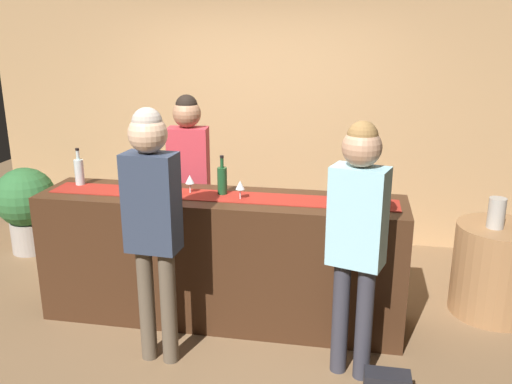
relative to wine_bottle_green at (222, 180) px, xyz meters
name	(u,v)px	position (x,y,z in m)	size (l,w,h in m)	color
ground_plane	(222,317)	(-0.01, -0.05, -1.13)	(10.00, 10.00, 0.00)	brown
back_wall	(263,105)	(-0.01, 1.85, 0.32)	(6.00, 0.12, 2.90)	tan
bar_counter	(221,259)	(-0.01, -0.05, -0.62)	(2.78, 0.60, 1.01)	#3D2314
counter_runner_cloth	(220,196)	(-0.01, -0.05, -0.11)	(2.64, 0.28, 0.01)	maroon
wine_bottle_green	(222,180)	(0.00, 0.00, 0.00)	(0.07, 0.07, 0.30)	#194723
wine_bottle_clear	(79,171)	(-1.19, 0.04, 0.00)	(0.07, 0.07, 0.30)	#B2C6C1
wine_bottle_amber	(369,191)	(1.08, -0.08, 0.00)	(0.07, 0.07, 0.30)	brown
wine_glass_near_customer	(240,186)	(0.16, -0.10, -0.01)	(0.07, 0.07, 0.14)	silver
wine_glass_mid_counter	(190,180)	(-0.25, -0.01, -0.01)	(0.07, 0.07, 0.14)	silver
bartender	(189,170)	(-0.43, 0.53, -0.08)	(0.36, 0.24, 1.70)	#26262B
customer_sipping	(357,225)	(1.01, -0.62, -0.07)	(0.38, 0.29, 1.71)	#33333D
customer_browsing	(152,210)	(-0.29, -0.69, -0.03)	(0.35, 0.25, 1.76)	brown
round_side_table	(496,270)	(2.14, 0.44, -0.76)	(0.68, 0.68, 0.74)	#996B42
vase_on_side_table	(496,213)	(2.07, 0.40, -0.27)	(0.13, 0.13, 0.24)	#A8A399
potted_plant_tall	(26,204)	(-2.28, 0.91, -0.62)	(0.60, 0.60, 0.88)	#9E9389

